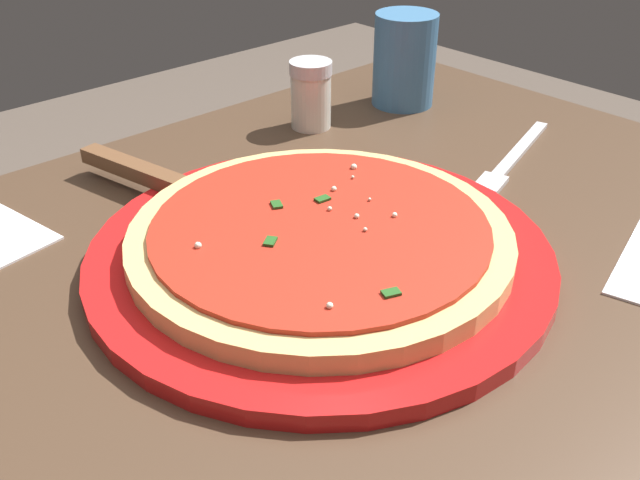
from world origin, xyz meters
TOP-DOWN VIEW (x-y plane):
  - restaurant_table at (0.00, 0.00)m, footprint 0.86×0.70m
  - serving_plate at (0.03, -0.03)m, footprint 0.36×0.36m
  - pizza at (0.03, -0.03)m, footprint 0.30×0.30m
  - pizza_server at (0.06, -0.20)m, footprint 0.09×0.22m
  - cup_tall_drink at (-0.28, -0.22)m, footprint 0.07×0.07m
  - fork at (-0.24, -0.04)m, footprint 0.18×0.07m
  - parmesan_shaker at (-0.15, -0.24)m, footprint 0.05×0.05m

SIDE VIEW (x-z plane):
  - restaurant_table at x=0.00m, z-range 0.20..0.94m
  - fork at x=-0.24m, z-range 0.74..0.74m
  - serving_plate at x=0.03m, z-range 0.74..0.75m
  - pizza_server at x=0.06m, z-range 0.75..0.76m
  - pizza at x=0.03m, z-range 0.75..0.77m
  - parmesan_shaker at x=-0.15m, z-range 0.74..0.81m
  - cup_tall_drink at x=-0.28m, z-range 0.74..0.84m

